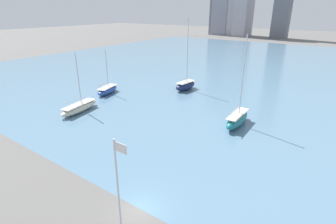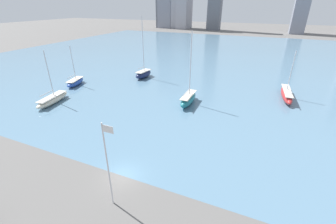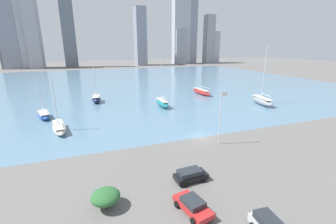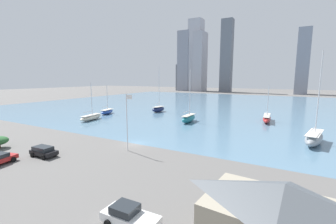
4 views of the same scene
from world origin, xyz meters
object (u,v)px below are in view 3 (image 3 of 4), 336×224
object	(u,v)px
parked_sedan_red	(193,205)
sailboat_cream	(59,127)
sailboat_blue	(44,115)
flag_pole	(220,116)
sailboat_red	(201,92)
parked_wagon_black	(190,175)
sailboat_teal	(162,103)
sailboat_navy	(96,99)
sailboat_gray	(262,101)

from	to	relation	value
parked_sedan_red	sailboat_cream	bearing A→B (deg)	105.20
sailboat_blue	flag_pole	bearing A→B (deg)	-56.31
sailboat_blue	parked_sedan_red	size ratio (longest dim) A/B	1.96
sailboat_red	parked_wagon_black	bearing A→B (deg)	-123.90
sailboat_teal	parked_wagon_black	size ratio (longest dim) A/B	3.30
flag_pole	sailboat_teal	distance (m)	27.83
sailboat_red	sailboat_navy	bearing A→B (deg)	174.43
sailboat_cream	sailboat_red	world-z (taller)	sailboat_cream
sailboat_blue	sailboat_teal	world-z (taller)	sailboat_teal
sailboat_teal	parked_sedan_red	distance (m)	42.65
sailboat_red	flag_pole	bearing A→B (deg)	-118.30
parked_wagon_black	sailboat_blue	bearing A→B (deg)	-151.62
flag_pole	parked_wagon_black	world-z (taller)	flag_pole
sailboat_blue	sailboat_gray	xyz separation A→B (m)	(58.85, -7.74, 0.35)
sailboat_gray	parked_sedan_red	distance (m)	51.61
sailboat_cream	sailboat_blue	xyz separation A→B (m)	(-4.18, 10.72, 0.00)
sailboat_blue	sailboat_red	bearing A→B (deg)	-2.03
sailboat_blue	sailboat_gray	bearing A→B (deg)	-22.78
sailboat_gray	sailboat_red	bearing A→B (deg)	128.25
sailboat_red	sailboat_navy	world-z (taller)	sailboat_navy
sailboat_gray	parked_wagon_black	xyz separation A→B (m)	(-37.10, -28.16, -0.36)
flag_pole	parked_sedan_red	size ratio (longest dim) A/B	1.92
sailboat_blue	sailboat_navy	distance (m)	17.89
sailboat_red	parked_wagon_black	xyz separation A→B (m)	(-27.19, -47.43, -0.16)
flag_pole	sailboat_blue	bearing A→B (deg)	138.97
sailboat_cream	parked_sedan_red	distance (m)	34.06
sailboat_blue	parked_sedan_red	world-z (taller)	sailboat_blue
flag_pole	sailboat_cream	distance (m)	32.25
sailboat_teal	sailboat_navy	distance (m)	21.34
sailboat_red	parked_sedan_red	bearing A→B (deg)	-123.28
sailboat_teal	parked_wagon_black	xyz separation A→B (m)	(-8.49, -36.04, -0.29)
sailboat_navy	parked_sedan_red	distance (m)	54.02
sailboat_blue	sailboat_navy	size ratio (longest dim) A/B	0.60
sailboat_gray	parked_sedan_red	bearing A→B (deg)	-128.62
sailboat_blue	sailboat_teal	bearing A→B (deg)	-15.02
flag_pole	sailboat_teal	size ratio (longest dim) A/B	0.66
flag_pole	sailboat_navy	world-z (taller)	sailboat_navy
sailboat_cream	sailboat_red	bearing A→B (deg)	16.60
sailboat_teal	parked_wagon_black	world-z (taller)	sailboat_teal
sailboat_red	sailboat_blue	xyz separation A→B (m)	(-48.95, -11.53, -0.15)
sailboat_cream	sailboat_navy	xyz separation A→B (m)	(8.65, 23.19, 0.28)
sailboat_navy	parked_sedan_red	size ratio (longest dim) A/B	3.25
flag_pole	parked_sedan_red	distance (m)	18.76
flag_pole	sailboat_blue	world-z (taller)	sailboat_blue
sailboat_red	parked_sedan_red	size ratio (longest dim) A/B	2.21
sailboat_teal	parked_sedan_red	size ratio (longest dim) A/B	2.89
sailboat_blue	sailboat_gray	world-z (taller)	sailboat_gray
sailboat_cream	sailboat_blue	world-z (taller)	sailboat_cream
flag_pole	parked_wagon_black	size ratio (longest dim) A/B	2.19
flag_pole	parked_sedan_red	bearing A→B (deg)	-130.92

